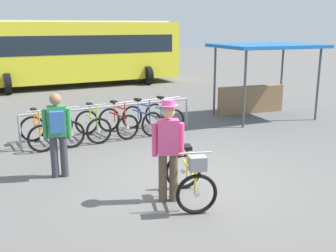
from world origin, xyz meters
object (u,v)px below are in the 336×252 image
racked_bike_black (66,128)px  racked_bike_teal (164,116)px  racked_bike_red (118,122)px  featured_bicycle (191,177)px  racked_bike_blue (142,119)px  person_with_featured_bike (168,147)px  pedestrian_with_backpack (57,130)px  bus_distant (75,49)px  racked_bike_lime (93,125)px  market_stall (259,73)px  racked_bike_orange (37,132)px

racked_bike_black → racked_bike_teal: same height
racked_bike_red → featured_bicycle: bearing=-93.9°
racked_bike_blue → person_with_featured_bike: bearing=-106.7°
pedestrian_with_backpack → bus_distant: bearing=75.2°
racked_bike_black → racked_bike_teal: (2.80, 0.16, -0.00)m
racked_bike_lime → racked_bike_teal: (2.10, 0.12, 0.00)m
person_with_featured_bike → racked_bike_black: bearing=100.6°
racked_bike_teal → market_stall: size_ratio=0.37×
racked_bike_lime → market_stall: 5.73m
bus_distant → racked_bike_teal: bearing=-88.7°
racked_bike_blue → racked_bike_teal: same height
racked_bike_teal → person_with_featured_bike: size_ratio=0.70×
racked_bike_red → racked_bike_teal: same height
person_with_featured_bike → bus_distant: size_ratio=0.17×
racked_bike_lime → racked_bike_red: bearing=3.3°
racked_bike_red → person_with_featured_bike: bearing=-98.0°
racked_bike_black → racked_bike_lime: 0.70m
racked_bike_black → market_stall: 6.42m
pedestrian_with_backpack → bus_distant: 12.48m
pedestrian_with_backpack → featured_bicycle: bearing=-51.1°
racked_bike_red → market_stall: bearing=4.7°
racked_bike_black → market_stall: market_stall is taller
racked_bike_orange → racked_bike_blue: bearing=3.3°
featured_bicycle → pedestrian_with_backpack: size_ratio=0.76×
racked_bike_red → bus_distant: size_ratio=0.12×
person_with_featured_bike → pedestrian_with_backpack: size_ratio=1.05×
market_stall → person_with_featured_bike: bearing=-139.5°
featured_bicycle → bus_distant: size_ratio=0.12×
bus_distant → pedestrian_with_backpack: bearing=-104.8°
racked_bike_blue → market_stall: size_ratio=0.37×
racked_bike_orange → racked_bike_lime: size_ratio=1.02×
market_stall → racked_bike_red: bearing=-175.3°
racked_bike_lime → racked_bike_teal: 2.10m
racked_bike_lime → person_with_featured_bike: 4.31m
person_with_featured_bike → pedestrian_with_backpack: 2.36m
featured_bicycle → pedestrian_with_backpack: pedestrian_with_backpack is taller
racked_bike_red → bus_distant: bearing=83.0°
racked_bike_orange → person_with_featured_bike: 4.48m
racked_bike_black → racked_bike_blue: size_ratio=0.94×
racked_bike_orange → bus_distant: (3.27, 9.74, 1.37)m
racked_bike_teal → person_with_featured_bike: bearing=-114.5°
racked_bike_red → pedestrian_with_backpack: pedestrian_with_backpack is taller
racked_bike_blue → pedestrian_with_backpack: (-2.71, -2.46, 0.57)m
racked_bike_black → person_with_featured_bike: size_ratio=0.66×
racked_bike_red → racked_bike_lime: bearing=-176.7°
featured_bicycle → bus_distant: 14.30m
racked_bike_lime → pedestrian_with_backpack: size_ratio=0.68×
racked_bike_red → racked_bike_blue: same height
racked_bike_red → racked_bike_teal: size_ratio=0.98×
racked_bike_lime → market_stall: size_ratio=0.34×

